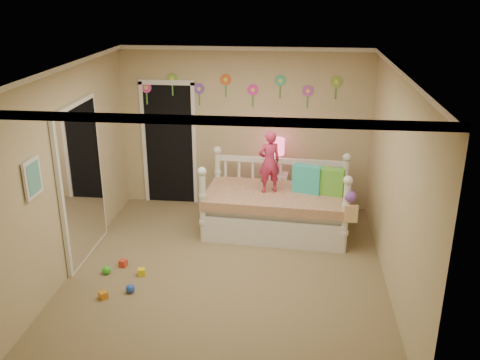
# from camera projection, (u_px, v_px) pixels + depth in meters

# --- Properties ---
(floor) EXTENTS (4.00, 4.50, 0.01)m
(floor) POSITION_uv_depth(u_px,v_px,m) (227.00, 272.00, 6.81)
(floor) COLOR #7F684C
(floor) RESTS_ON ground
(ceiling) EXTENTS (4.00, 4.50, 0.01)m
(ceiling) POSITION_uv_depth(u_px,v_px,m) (225.00, 69.00, 5.90)
(ceiling) COLOR white
(ceiling) RESTS_ON floor
(back_wall) EXTENTS (4.00, 0.01, 2.60)m
(back_wall) POSITION_uv_depth(u_px,v_px,m) (245.00, 129.00, 8.45)
(back_wall) COLOR tan
(back_wall) RESTS_ON floor
(left_wall) EXTENTS (0.01, 4.50, 2.60)m
(left_wall) POSITION_uv_depth(u_px,v_px,m) (67.00, 172.00, 6.56)
(left_wall) COLOR tan
(left_wall) RESTS_ON floor
(right_wall) EXTENTS (0.01, 4.50, 2.60)m
(right_wall) POSITION_uv_depth(u_px,v_px,m) (396.00, 184.00, 6.15)
(right_wall) COLOR tan
(right_wall) RESTS_ON floor
(crown_molding) EXTENTS (4.00, 4.50, 0.06)m
(crown_molding) POSITION_uv_depth(u_px,v_px,m) (225.00, 72.00, 5.91)
(crown_molding) COLOR white
(crown_molding) RESTS_ON ceiling
(daybed) EXTENTS (2.17, 1.27, 1.14)m
(daybed) POSITION_uv_depth(u_px,v_px,m) (276.00, 196.00, 7.73)
(daybed) COLOR white
(daybed) RESTS_ON floor
(pillow_turquoise) EXTENTS (0.43, 0.26, 0.41)m
(pillow_turquoise) POSITION_uv_depth(u_px,v_px,m) (307.00, 179.00, 7.63)
(pillow_turquoise) COLOR #27C79C
(pillow_turquoise) RESTS_ON daybed
(pillow_lime) EXTENTS (0.44, 0.25, 0.40)m
(pillow_lime) POSITION_uv_depth(u_px,v_px,m) (329.00, 182.00, 7.55)
(pillow_lime) COLOR #65C13B
(pillow_lime) RESTS_ON daybed
(child) EXTENTS (0.39, 0.33, 0.92)m
(child) POSITION_uv_depth(u_px,v_px,m) (269.00, 162.00, 7.56)
(child) COLOR #CA2E5B
(child) RESTS_ON daybed
(nightstand) EXTENTS (0.41, 0.33, 0.65)m
(nightstand) POSITION_uv_depth(u_px,v_px,m) (275.00, 193.00, 8.49)
(nightstand) COLOR white
(nightstand) RESTS_ON floor
(table_lamp) EXTENTS (0.26, 0.26, 0.58)m
(table_lamp) POSITION_uv_depth(u_px,v_px,m) (276.00, 151.00, 8.24)
(table_lamp) COLOR #DE1D79
(table_lamp) RESTS_ON nightstand
(closet_doorway) EXTENTS (0.90, 0.04, 2.07)m
(closet_doorway) POSITION_uv_depth(u_px,v_px,m) (169.00, 143.00, 8.65)
(closet_doorway) COLOR black
(closet_doorway) RESTS_ON back_wall
(flower_decals) EXTENTS (3.40, 0.02, 0.50)m
(flower_decals) POSITION_uv_depth(u_px,v_px,m) (239.00, 89.00, 8.22)
(flower_decals) COLOR #B2668C
(flower_decals) RESTS_ON back_wall
(mirror_closet) EXTENTS (0.07, 1.30, 2.10)m
(mirror_closet) POSITION_uv_depth(u_px,v_px,m) (82.00, 182.00, 6.92)
(mirror_closet) COLOR white
(mirror_closet) RESTS_ON left_wall
(wall_picture) EXTENTS (0.05, 0.34, 0.42)m
(wall_picture) POSITION_uv_depth(u_px,v_px,m) (32.00, 178.00, 5.63)
(wall_picture) COLOR white
(wall_picture) RESTS_ON left_wall
(hanging_bag) EXTENTS (0.20, 0.16, 0.36)m
(hanging_bag) POSITION_uv_depth(u_px,v_px,m) (350.00, 207.00, 7.03)
(hanging_bag) COLOR beige
(hanging_bag) RESTS_ON daybed
(toy_scatter) EXTENTS (1.26, 1.51, 0.11)m
(toy_scatter) POSITION_uv_depth(u_px,v_px,m) (111.00, 273.00, 6.67)
(toy_scatter) COLOR #996666
(toy_scatter) RESTS_ON floor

